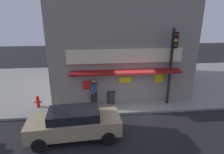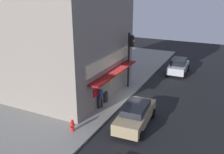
{
  "view_description": "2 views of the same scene",
  "coord_description": "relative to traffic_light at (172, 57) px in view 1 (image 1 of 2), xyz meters",
  "views": [
    {
      "loc": [
        -2.58,
        -10.27,
        5.95
      ],
      "look_at": [
        -1.41,
        1.03,
        2.1
      ],
      "focal_mm": 31.09,
      "sensor_mm": 36.0,
      "label": 1
    },
    {
      "loc": [
        -17.24,
        -6.79,
        8.56
      ],
      "look_at": [
        -0.16,
        1.44,
        1.79
      ],
      "focal_mm": 39.88,
      "sensor_mm": 36.0,
      "label": 2
    }
  ],
  "objects": [
    {
      "name": "trash_can",
      "position": [
        -3.71,
        0.55,
        -2.73
      ],
      "size": [
        0.5,
        0.5,
        0.82
      ],
      "primitive_type": "cylinder",
      "color": "#2D2D2D",
      "rests_on": "sidewalk"
    },
    {
      "name": "ground_plane",
      "position": [
        -2.28,
        -0.91,
        -3.28
      ],
      "size": [
        52.33,
        52.33,
        0.0
      ],
      "primitive_type": "plane",
      "color": "black"
    },
    {
      "name": "traffic_light",
      "position": [
        0.0,
        0.0,
        0.0
      ],
      "size": [
        0.32,
        0.58,
        4.89
      ],
      "color": "black",
      "rests_on": "sidewalk"
    },
    {
      "name": "pedestrian",
      "position": [
        -4.84,
        0.37,
        -2.2
      ],
      "size": [
        0.45,
        0.53,
        1.73
      ],
      "color": "black",
      "rests_on": "sidewalk"
    },
    {
      "name": "corner_building",
      "position": [
        -2.81,
        4.3,
        1.32
      ],
      "size": [
        9.56,
        8.39,
        8.94
      ],
      "color": "gray",
      "rests_on": "sidewalk"
    },
    {
      "name": "potted_plant_by_window",
      "position": [
        -6.78,
        1.46,
        -2.52
      ],
      "size": [
        0.72,
        0.72,
        1.09
      ],
      "color": "brown",
      "rests_on": "sidewalk"
    },
    {
      "name": "potted_plant_by_doorway",
      "position": [
        0.55,
        2.07,
        -2.55
      ],
      "size": [
        0.62,
        0.62,
        1.0
      ],
      "color": "gray",
      "rests_on": "sidewalk"
    },
    {
      "name": "sidewalk",
      "position": [
        -2.28,
        4.44,
        -3.21
      ],
      "size": [
        34.89,
        10.7,
        0.14
      ],
      "primitive_type": "cube",
      "color": "gray",
      "rests_on": "ground_plane"
    },
    {
      "name": "fire_hydrant",
      "position": [
        -8.4,
        0.41,
        -2.76
      ],
      "size": [
        0.46,
        0.22,
        0.78
      ],
      "color": "red",
      "rests_on": "sidewalk"
    },
    {
      "name": "parked_car_tan",
      "position": [
        -5.85,
        -2.81,
        -2.49
      ],
      "size": [
        4.54,
        2.11,
        1.5
      ],
      "color": "#9E8966",
      "rests_on": "ground_plane"
    }
  ]
}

